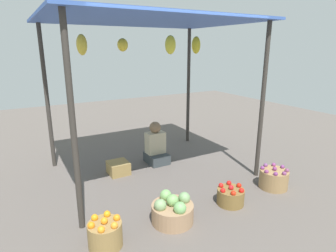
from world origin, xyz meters
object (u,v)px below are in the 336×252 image
(wooden_crate_near_vendor, at_px, (118,168))
(basket_oranges, at_px, (105,234))
(basket_red_tomatoes, at_px, (231,196))
(basket_purple_onions, at_px, (274,178))
(vendor_person, at_px, (156,147))
(basket_cabbages, at_px, (172,211))

(wooden_crate_near_vendor, bearing_deg, basket_oranges, -114.31)
(basket_red_tomatoes, xyz_separation_m, wooden_crate_near_vendor, (-1.01, 1.68, -0.01))
(basket_red_tomatoes, distance_m, basket_purple_onions, 0.90)
(basket_oranges, relative_size, wooden_crate_near_vendor, 1.08)
(vendor_person, xyz_separation_m, basket_cabbages, (-0.69, -1.78, -0.15))
(vendor_person, bearing_deg, wooden_crate_near_vendor, -170.50)
(basket_oranges, height_order, basket_cabbages, basket_cabbages)
(basket_purple_onions, relative_size, wooden_crate_near_vendor, 1.25)
(basket_oranges, height_order, wooden_crate_near_vendor, basket_oranges)
(vendor_person, distance_m, wooden_crate_near_vendor, 0.82)
(vendor_person, height_order, wooden_crate_near_vendor, vendor_person)
(vendor_person, height_order, basket_purple_onions, vendor_person)
(vendor_person, height_order, basket_oranges, vendor_person)
(basket_red_tomatoes, xyz_separation_m, basket_purple_onions, (0.89, 0.04, 0.03))
(basket_cabbages, distance_m, basket_red_tomatoes, 0.91)
(basket_red_tomatoes, bearing_deg, vendor_person, 96.77)
(vendor_person, relative_size, wooden_crate_near_vendor, 2.28)
(basket_red_tomatoes, relative_size, basket_purple_onions, 0.87)
(wooden_crate_near_vendor, bearing_deg, basket_cabbages, -86.49)
(basket_cabbages, distance_m, basket_purple_onions, 1.80)
(vendor_person, xyz_separation_m, basket_purple_onions, (1.11, -1.78, -0.15))
(basket_oranges, bearing_deg, basket_purple_onions, 0.53)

